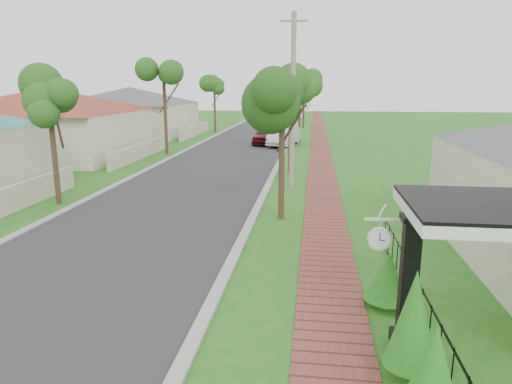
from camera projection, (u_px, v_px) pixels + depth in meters
The scene contains 16 objects.
ground at pixel (181, 305), 10.01m from camera, with size 160.00×160.00×0.00m, color #216919.
road at pixel (224, 160), 29.70m from camera, with size 7.00×120.00×0.02m, color #28282B.
kerb_right at pixel (280, 161), 29.25m from camera, with size 0.30×120.00×0.10m, color #9E9E99.
kerb_left at pixel (170, 159), 30.15m from camera, with size 0.30×120.00×0.10m, color #9E9E99.
sidewalk at pixel (321, 162), 28.93m from camera, with size 1.50×120.00×0.03m, color brown.
porch_post at pixel (408, 289), 8.23m from camera, with size 0.48×0.48×2.52m.
picket_fence at pixel (414, 296), 9.29m from camera, with size 0.03×8.02×1.00m.
street_trees at pixel (242, 88), 35.27m from camera, with size 10.70×37.65×5.89m.
hedge_row at pixel (408, 323), 7.70m from camera, with size 0.85×4.65×2.02m.
far_house_red at pixel (49, 122), 30.65m from camera, with size 15.56×15.56×4.60m.
far_house_grey at pixel (131, 111), 44.17m from camera, with size 15.56×15.56×4.60m.
parked_car_red at pixel (268, 135), 37.42m from camera, with size 1.76×4.37×1.49m, color #5A0D14.
parked_car_white at pixel (284, 136), 36.44m from camera, with size 1.74×4.99×1.64m, color silver.
near_tree at pixel (282, 101), 15.61m from camera, with size 2.05×2.05×5.27m.
utility_pole at pixel (293, 102), 20.82m from camera, with size 1.20×0.24×7.89m.
station_clock at pixel (380, 238), 8.49m from camera, with size 0.74×0.13×0.62m.
Camera 1 is at (2.79, -8.90, 4.71)m, focal length 32.00 mm.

